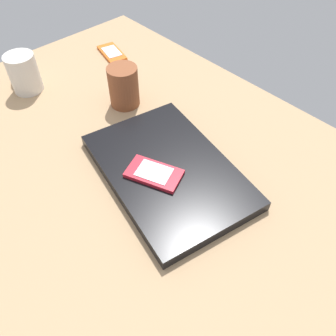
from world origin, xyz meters
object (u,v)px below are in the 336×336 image
at_px(coffee_mug, 23,73).
at_px(cell_phone_on_laptop, 154,173).
at_px(laptop_closed, 168,171).
at_px(pen_cup, 124,86).
at_px(cell_phone_on_desk, 112,53).

bearing_deg(coffee_mug, cell_phone_on_laptop, -176.15).
bearing_deg(laptop_closed, pen_cup, -7.06).
bearing_deg(pen_cup, coffee_mug, 33.95).
bearing_deg(pen_cup, cell_phone_on_desk, -28.60).
distance_m(laptop_closed, cell_phone_on_desk, 0.50).
bearing_deg(cell_phone_on_laptop, pen_cup, -25.71).
xyz_separation_m(cell_phone_on_laptop, cell_phone_on_desk, (0.46, -0.24, -0.02)).
bearing_deg(cell_phone_on_desk, cell_phone_on_laptop, 152.92).
xyz_separation_m(cell_phone_on_laptop, coffee_mug, (0.47, 0.03, 0.02)).
height_order(laptop_closed, cell_phone_on_desk, laptop_closed).
height_order(cell_phone_on_desk, coffee_mug, coffee_mug).
bearing_deg(laptop_closed, coffee_mug, 19.51).
relative_size(laptop_closed, pen_cup, 3.48).
relative_size(cell_phone_on_laptop, cell_phone_on_desk, 1.05).
height_order(cell_phone_on_laptop, cell_phone_on_desk, cell_phone_on_laptop).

